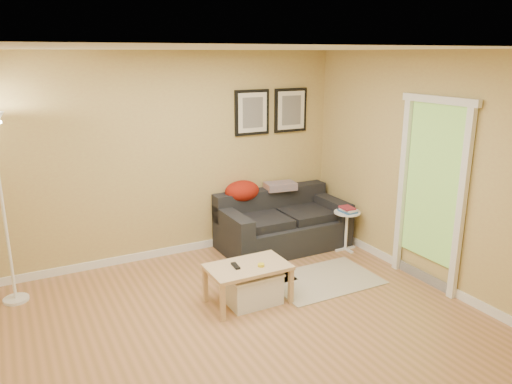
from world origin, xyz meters
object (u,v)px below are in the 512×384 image
book_stack (348,209)px  floor_lamp (4,216)px  sofa (283,221)px  storage_bin (253,287)px  side_table (346,231)px  coffee_table (248,284)px

book_stack → floor_lamp: bearing=157.4°
sofa → storage_bin: bearing=-132.1°
storage_bin → floor_lamp: (-2.23, 1.21, 0.78)m
side_table → book_stack: book_stack is taller
sofa → book_stack: bearing=-35.2°
storage_bin → side_table: side_table is taller
floor_lamp → sofa: bearing=-0.1°
storage_bin → floor_lamp: size_ratio=0.28×
storage_bin → sofa: bearing=47.9°
book_stack → floor_lamp: floor_lamp is taller
book_stack → floor_lamp: (-4.02, 0.50, 0.38)m
coffee_table → sofa: bearing=65.4°
storage_bin → side_table: bearing=22.1°
side_table → floor_lamp: (-4.02, 0.48, 0.69)m
sofa → storage_bin: 1.63m
sofa → side_table: 0.85m
storage_bin → side_table: size_ratio=1.05×
coffee_table → book_stack: book_stack is taller
storage_bin → side_table: 1.93m
sofa → coffee_table: bearing=-133.8°
sofa → coffee_table: (-1.13, -1.18, -0.16)m
book_stack → floor_lamp: 4.07m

